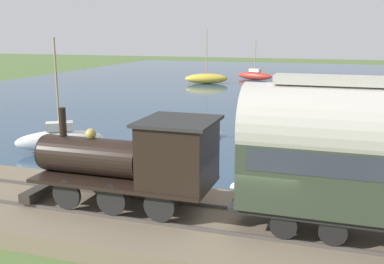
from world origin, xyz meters
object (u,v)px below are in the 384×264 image
object	(u,v)px
sailboat_red	(255,75)
sailboat_yellow	(207,78)
rowboat_mid_harbor	(247,183)
steam_locomotive	(140,158)
sailboat_white	(60,139)
rowboat_off_pier	(206,135)

from	to	relation	value
sailboat_red	sailboat_yellow	bearing A→B (deg)	162.42
sailboat_yellow	rowboat_mid_harbor	world-z (taller)	sailboat_yellow
steam_locomotive	sailboat_red	bearing A→B (deg)	5.80
steam_locomotive	rowboat_mid_harbor	world-z (taller)	steam_locomotive
sailboat_yellow	rowboat_mid_harbor	bearing A→B (deg)	178.66
sailboat_white	rowboat_mid_harbor	world-z (taller)	sailboat_white
sailboat_white	sailboat_yellow	bearing A→B (deg)	-30.30
rowboat_mid_harbor	rowboat_off_pier	distance (m)	9.01
sailboat_red	rowboat_mid_harbor	bearing A→B (deg)	-150.79
steam_locomotive	rowboat_off_pier	size ratio (longest dim) A/B	3.07
sailboat_red	sailboat_yellow	distance (m)	8.13
sailboat_red	rowboat_off_pier	distance (m)	35.09
sailboat_white	sailboat_red	size ratio (longest dim) A/B	1.13
sailboat_white	sailboat_red	world-z (taller)	sailboat_white
rowboat_mid_harbor	steam_locomotive	bearing A→B (deg)	94.37
sailboat_red	sailboat_yellow	size ratio (longest dim) A/B	0.81
steam_locomotive	sailboat_yellow	bearing A→B (deg)	13.28
rowboat_off_pier	rowboat_mid_harbor	bearing A→B (deg)	161.71
sailboat_white	steam_locomotive	bearing A→B (deg)	-165.57
sailboat_white	rowboat_off_pier	bearing A→B (deg)	-83.92
sailboat_red	sailboat_white	bearing A→B (deg)	-165.26
steam_locomotive	sailboat_red	xyz separation A→B (m)	(47.74, 4.85, -1.77)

